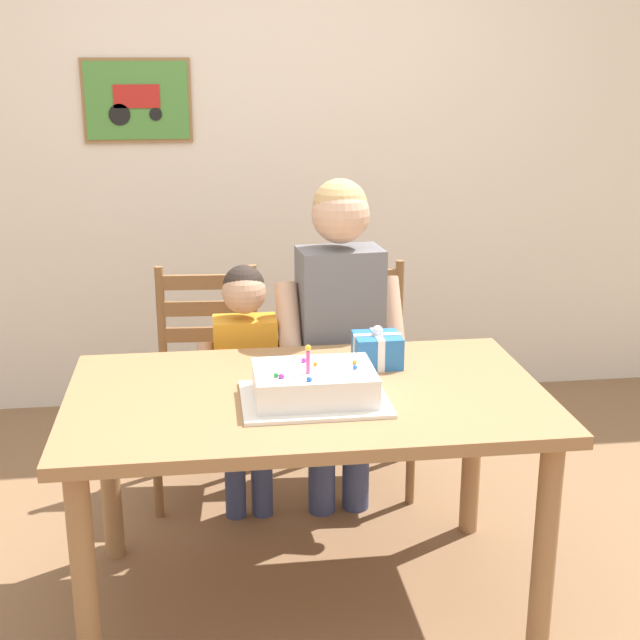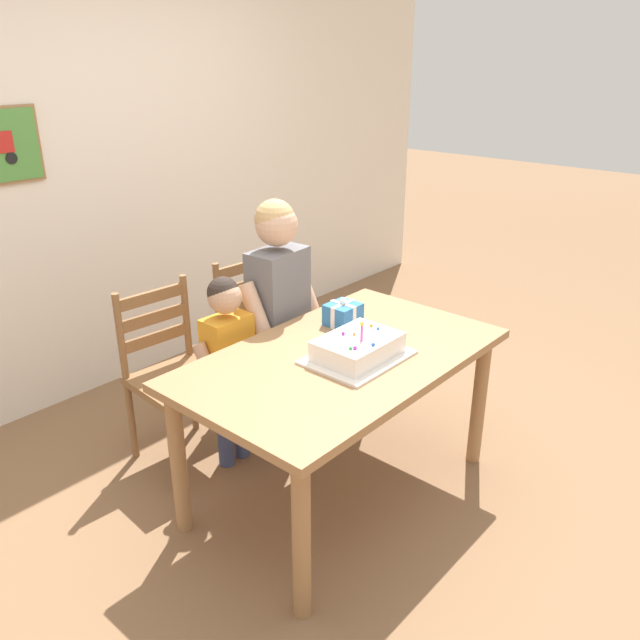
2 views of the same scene
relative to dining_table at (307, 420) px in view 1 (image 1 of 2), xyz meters
The scene contains 9 objects.
ground_plane 0.65m from the dining_table, ahead, with size 20.00×20.00×0.00m, color #846042.
back_wall 1.99m from the dining_table, 90.07° to the left, with size 6.40×0.11×2.60m.
dining_table is the anchor object (origin of this frame).
birthday_cake 0.17m from the dining_table, 80.73° to the right, with size 0.44×0.34×0.19m.
gift_box_red_large 0.37m from the dining_table, 38.61° to the left, with size 0.16×0.15×0.14m.
chair_left 0.91m from the dining_table, 110.05° to the left, with size 0.45×0.45×0.92m.
chair_right 0.91m from the dining_table, 69.62° to the left, with size 0.44×0.44×0.92m.
child_older 0.64m from the dining_table, 71.50° to the left, with size 0.49×0.29×1.32m.
child_younger 0.61m from the dining_table, 105.42° to the left, with size 0.36×0.21×1.01m.
Camera 1 is at (-0.30, -2.54, 1.75)m, focal length 49.49 mm.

